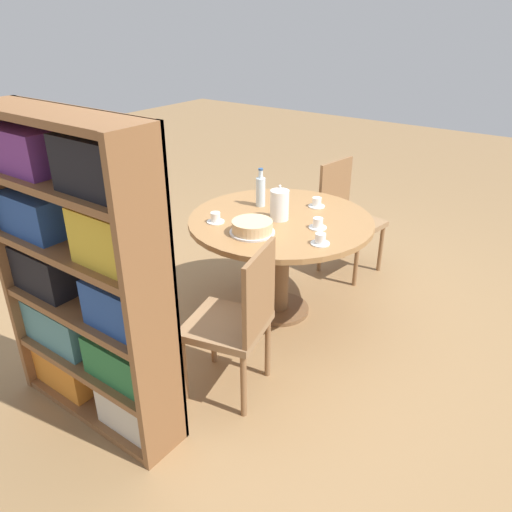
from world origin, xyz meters
TOP-DOWN VIEW (x-y plane):
  - ground_plane at (0.00, 0.00)m, footprint 14.00×14.00m
  - dining_table at (0.00, 0.00)m, footprint 1.25×1.25m
  - chair_a at (-0.28, 0.84)m, footprint 0.51×0.51m
  - chair_b at (-0.06, -0.89)m, footprint 0.48×0.48m
  - bookshelf at (0.22, 1.40)m, footprint 1.04×0.28m
  - coffee_pot at (-0.00, 0.02)m, footprint 0.13×0.13m
  - water_bottle at (0.25, -0.11)m, footprint 0.07×0.07m
  - cake_main at (0.01, 0.31)m, footprint 0.29×0.29m
  - cup_a at (-0.28, 0.00)m, footprint 0.12×0.12m
  - cup_b at (-0.08, -0.33)m, footprint 0.12×0.12m
  - cup_c at (0.31, 0.31)m, footprint 0.12×0.12m
  - cup_d at (-0.42, 0.20)m, footprint 0.12×0.12m

SIDE VIEW (x-z plane):
  - ground_plane at x=0.00m, z-range 0.00..0.00m
  - chair_a at x=-0.28m, z-range 0.03..0.94m
  - chair_b at x=-0.06m, z-range 0.03..0.94m
  - dining_table at x=0.00m, z-range 0.24..0.97m
  - cup_a at x=-0.28m, z-range 0.73..0.79m
  - cup_b at x=-0.08m, z-range 0.73..0.79m
  - cup_c at x=0.31m, z-range 0.73..0.79m
  - cup_d at x=-0.42m, z-range 0.73..0.79m
  - cake_main at x=0.01m, z-range 0.73..0.81m
  - bookshelf at x=0.22m, z-range -0.02..1.60m
  - coffee_pot at x=0.00m, z-range 0.72..0.96m
  - water_bottle at x=0.25m, z-range 0.71..0.98m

